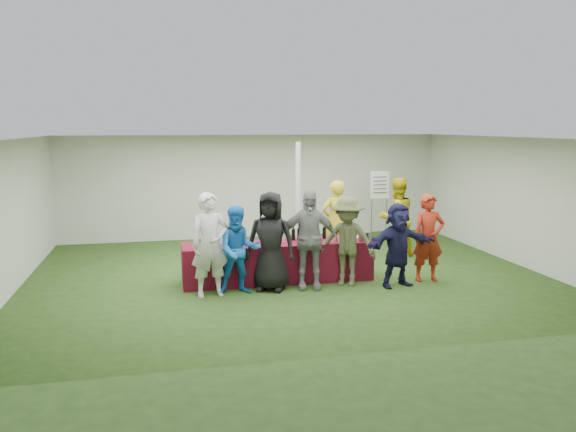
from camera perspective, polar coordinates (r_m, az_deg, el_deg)
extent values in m
plane|color=#284719|center=(11.20, -0.06, -6.04)|extent=(60.00, 60.00, 0.00)
plane|color=white|center=(14.82, -3.42, 3.02)|extent=(10.00, 0.00, 10.00)
plane|color=white|center=(7.14, 6.93, -3.80)|extent=(10.00, 0.00, 10.00)
plane|color=white|center=(11.00, -26.41, -0.11)|extent=(0.00, 8.00, 8.00)
plane|color=white|center=(12.95, 22.08, 1.45)|extent=(0.00, 8.00, 8.00)
plane|color=white|center=(10.81, -0.06, 7.90)|extent=(10.00, 10.00, 0.00)
cylinder|color=silver|center=(12.20, 1.01, 1.69)|extent=(0.10, 0.10, 2.70)
cube|color=maroon|center=(10.74, -1.05, -4.65)|extent=(3.60, 0.80, 0.75)
cylinder|color=black|center=(10.83, 0.54, -1.90)|extent=(0.07, 0.07, 0.22)
cylinder|color=black|center=(10.80, 0.55, -1.12)|extent=(0.03, 0.03, 0.08)
cylinder|color=maroon|center=(10.79, 0.55, -0.85)|extent=(0.03, 0.03, 0.02)
cylinder|color=black|center=(10.88, 1.11, -1.85)|extent=(0.07, 0.07, 0.22)
cylinder|color=black|center=(10.85, 1.11, -1.07)|extent=(0.03, 0.03, 0.08)
cylinder|color=maroon|center=(10.85, 1.11, -0.80)|extent=(0.03, 0.03, 0.02)
cylinder|color=black|center=(10.89, 1.87, -1.85)|extent=(0.07, 0.07, 0.22)
cylinder|color=black|center=(10.86, 1.87, -1.07)|extent=(0.03, 0.03, 0.08)
cylinder|color=maroon|center=(10.85, 1.88, -0.80)|extent=(0.03, 0.03, 0.02)
cylinder|color=black|center=(10.96, 2.31, -1.77)|extent=(0.07, 0.07, 0.22)
cylinder|color=black|center=(10.93, 2.31, -1.00)|extent=(0.03, 0.03, 0.08)
cylinder|color=maroon|center=(10.92, 2.31, -0.73)|extent=(0.03, 0.03, 0.02)
cylinder|color=black|center=(10.91, 2.86, -1.83)|extent=(0.07, 0.07, 0.22)
cylinder|color=black|center=(10.88, 2.86, -1.06)|extent=(0.03, 0.03, 0.08)
cylinder|color=maroon|center=(10.87, 2.87, -0.78)|extent=(0.03, 0.03, 0.02)
cylinder|color=black|center=(11.00, 3.70, -1.74)|extent=(0.07, 0.07, 0.22)
cylinder|color=black|center=(10.97, 3.71, -0.98)|extent=(0.03, 0.03, 0.08)
cylinder|color=maroon|center=(10.96, 3.71, -0.71)|extent=(0.03, 0.03, 0.02)
cylinder|color=silver|center=(10.23, -8.29, -3.28)|extent=(0.06, 0.06, 0.00)
cylinder|color=silver|center=(10.22, -8.30, -3.07)|extent=(0.01, 0.01, 0.07)
cylinder|color=silver|center=(10.20, -8.31, -2.63)|extent=(0.06, 0.06, 0.08)
cylinder|color=#4E0818|center=(10.21, -8.30, -2.79)|extent=(0.05, 0.05, 0.02)
cylinder|color=silver|center=(10.24, -6.78, -3.24)|extent=(0.06, 0.06, 0.00)
cylinder|color=silver|center=(10.23, -6.78, -3.02)|extent=(0.01, 0.01, 0.07)
cylinder|color=silver|center=(10.21, -6.79, -2.58)|extent=(0.06, 0.06, 0.08)
cylinder|color=silver|center=(10.29, -5.08, -3.15)|extent=(0.06, 0.06, 0.00)
cylinder|color=silver|center=(10.28, -5.09, -2.94)|extent=(0.01, 0.01, 0.07)
cylinder|color=silver|center=(10.26, -5.09, -2.50)|extent=(0.06, 0.06, 0.08)
cylinder|color=#4E0818|center=(10.27, -5.09, -2.66)|extent=(0.05, 0.05, 0.02)
cylinder|color=silver|center=(10.34, -2.15, -3.06)|extent=(0.06, 0.06, 0.00)
cylinder|color=silver|center=(10.33, -2.15, -2.84)|extent=(0.01, 0.01, 0.07)
cylinder|color=silver|center=(10.31, -2.16, -2.41)|extent=(0.06, 0.06, 0.08)
cylinder|color=#4E0818|center=(10.32, -2.15, -2.57)|extent=(0.05, 0.05, 0.02)
cylinder|color=silver|center=(10.79, 5.90, -2.57)|extent=(0.06, 0.06, 0.00)
cylinder|color=silver|center=(10.79, 5.90, -2.37)|extent=(0.01, 0.01, 0.07)
cylinder|color=silver|center=(10.77, 5.91, -1.95)|extent=(0.06, 0.06, 0.08)
cylinder|color=#4E0818|center=(10.78, 5.91, -2.11)|extent=(0.05, 0.05, 0.02)
cylinder|color=silver|center=(10.74, -0.43, -2.05)|extent=(0.07, 0.07, 0.20)
cylinder|color=silver|center=(10.72, -0.43, -1.45)|extent=(0.03, 0.03, 0.03)
cube|color=white|center=(11.11, 6.88, -2.18)|extent=(0.25, 0.18, 0.03)
cylinder|color=slate|center=(10.87, 7.74, -2.05)|extent=(0.23, 0.23, 0.18)
cylinder|color=slate|center=(14.49, 8.48, -0.40)|extent=(0.02, 0.02, 1.10)
cylinder|color=slate|center=(14.64, 9.94, -0.34)|extent=(0.02, 0.02, 1.10)
cube|color=white|center=(14.44, 9.30, 3.15)|extent=(0.50, 0.02, 0.70)
cube|color=black|center=(14.41, 9.34, 3.93)|extent=(0.36, 0.01, 0.02)
cube|color=black|center=(14.42, 9.33, 3.54)|extent=(0.36, 0.01, 0.02)
cube|color=black|center=(14.43, 9.32, 3.14)|extent=(0.36, 0.01, 0.02)
cube|color=black|center=(14.44, 9.31, 2.75)|extent=(0.36, 0.01, 0.02)
cube|color=black|center=(14.45, 9.30, 2.35)|extent=(0.36, 0.01, 0.02)
imported|color=gold|center=(12.14, 4.82, -0.57)|extent=(0.72, 0.54, 1.78)
imported|color=gold|center=(12.88, 10.95, -0.13)|extent=(0.96, 0.80, 1.79)
imported|color=silver|center=(9.78, -7.93, -2.92)|extent=(0.72, 0.53, 1.81)
imported|color=blue|center=(9.88, -5.04, -3.48)|extent=(0.77, 0.60, 1.57)
imported|color=black|center=(10.05, -1.79, -2.57)|extent=(1.03, 0.86, 1.79)
imported|color=gray|center=(10.15, 2.10, -2.39)|extent=(1.13, 0.64, 1.82)
imported|color=#4A4E2F|center=(10.41, 6.03, -2.57)|extent=(1.24, 1.06, 1.66)
imported|color=#161538|center=(10.49, 11.08, -2.91)|extent=(1.51, 0.75, 1.56)
imported|color=maroon|center=(10.97, 14.07, -2.18)|extent=(0.64, 0.45, 1.67)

